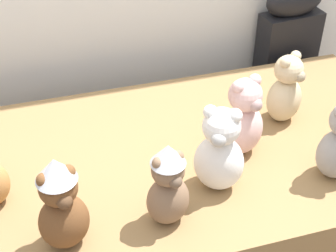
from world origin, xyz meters
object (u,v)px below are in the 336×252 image
at_px(teddy_bear_mocha, 168,185).
at_px(teddy_bear_snow, 220,152).
at_px(teddy_bear_blush, 243,119).
at_px(display_table, 168,228).
at_px(teddy_bear_chestnut, 61,205).
at_px(teddy_bear_sand, 286,90).
at_px(instrument_case, 281,86).

xyz_separation_m(teddy_bear_mocha, teddy_bear_snow, (0.19, 0.09, 0.00)).
bearing_deg(teddy_bear_blush, display_table, 149.61).
bearing_deg(display_table, teddy_bear_blush, -12.21).
distance_m(teddy_bear_chestnut, teddy_bear_snow, 0.49).
bearing_deg(teddy_bear_sand, display_table, 159.65).
relative_size(display_table, teddy_bear_blush, 6.20).
bearing_deg(teddy_bear_chestnut, display_table, 25.42).
bearing_deg(display_table, teddy_bear_sand, 9.28).
height_order(display_table, teddy_bear_blush, teddy_bear_blush).
height_order(teddy_bear_mocha, teddy_bear_snow, teddy_bear_snow).
xyz_separation_m(teddy_bear_sand, teddy_bear_snow, (-0.36, -0.27, 0.01)).
bearing_deg(teddy_bear_blush, instrument_case, 33.24).
relative_size(teddy_bear_mocha, teddy_bear_chestnut, 0.91).
bearing_deg(display_table, teddy_bear_chestnut, -142.68).
distance_m(display_table, teddy_bear_mocha, 0.59).
relative_size(instrument_case, teddy_bear_snow, 3.49).
relative_size(display_table, teddy_bear_chestnut, 5.88).
xyz_separation_m(instrument_case, teddy_bear_blush, (-0.51, -0.64, 0.36)).
xyz_separation_m(instrument_case, teddy_bear_chestnut, (-1.13, -0.87, 0.37)).
relative_size(display_table, teddy_bear_sand, 6.69).
relative_size(teddy_bear_sand, teddy_bear_snow, 0.90).
xyz_separation_m(display_table, teddy_bear_mocha, (-0.08, -0.29, 0.51)).
distance_m(instrument_case, teddy_bear_chestnut, 1.48).
distance_m(instrument_case, teddy_bear_blush, 0.89).
distance_m(teddy_bear_sand, teddy_bear_chestnut, 0.92).
height_order(teddy_bear_sand, teddy_bear_mocha, teddy_bear_mocha).
distance_m(instrument_case, teddy_bear_snow, 1.07).
distance_m(display_table, teddy_bear_sand, 0.69).
relative_size(instrument_case, teddy_bear_blush, 3.59).
bearing_deg(instrument_case, teddy_bear_chestnut, -148.43).
xyz_separation_m(display_table, teddy_bear_sand, (0.46, 0.08, 0.50)).
xyz_separation_m(teddy_bear_sand, teddy_bear_chestnut, (-0.84, -0.36, 0.02)).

